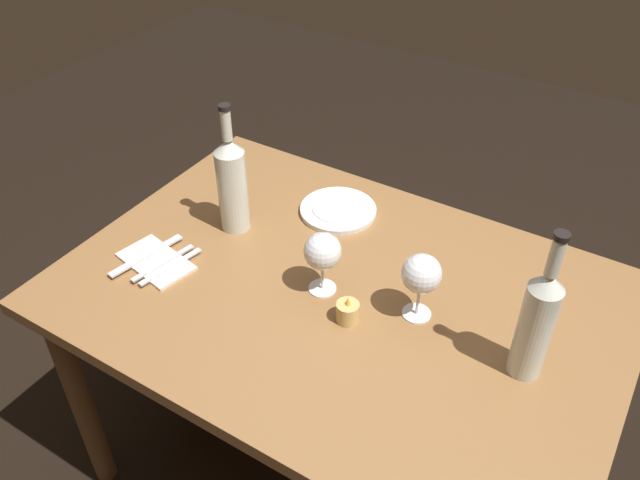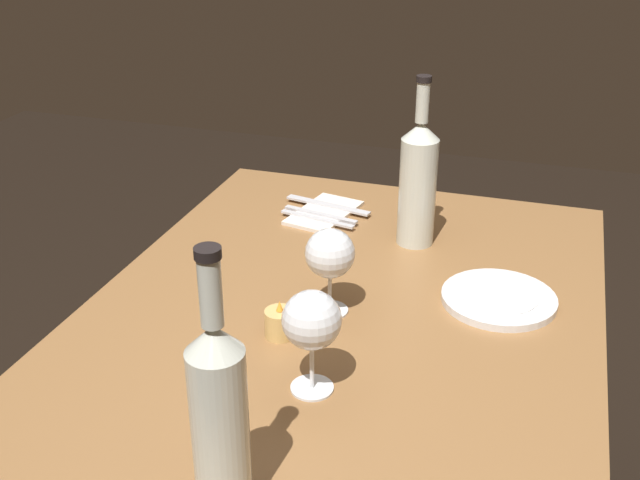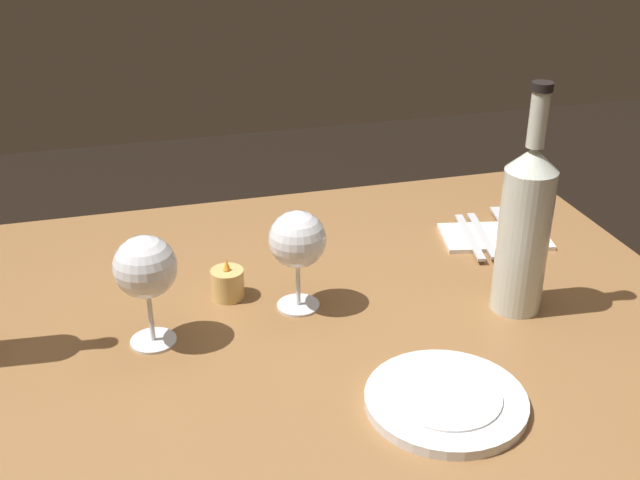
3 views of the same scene
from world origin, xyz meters
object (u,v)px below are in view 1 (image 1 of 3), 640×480
at_px(folded_napkin, 156,261).
at_px(fork_outer, 171,266).
at_px(wine_bottle, 537,322).
at_px(fork_inner, 163,263).
at_px(table_knife, 146,255).
at_px(wine_glass_right, 323,252).
at_px(dinner_plate, 338,210).
at_px(wine_glass_left, 421,275).
at_px(votive_candle, 348,312).
at_px(wine_bottle_second, 232,183).

distance_m(folded_napkin, fork_outer, 0.05).
bearing_deg(wine_bottle, fork_outer, 10.00).
height_order(fork_inner, table_knife, same).
xyz_separation_m(wine_glass_right, dinner_plate, (0.12, -0.28, -0.10)).
xyz_separation_m(fork_inner, table_knife, (0.05, 0.00, 0.00)).
height_order(dinner_plate, table_knife, dinner_plate).
bearing_deg(wine_glass_left, fork_inner, 16.38).
xyz_separation_m(votive_candle, folded_napkin, (0.50, 0.08, -0.02)).
distance_m(votive_candle, fork_inner, 0.48).
relative_size(dinner_plate, fork_outer, 1.16).
xyz_separation_m(wine_glass_right, wine_bottle_second, (0.32, -0.09, 0.03)).
distance_m(wine_bottle, votive_candle, 0.40).
bearing_deg(fork_outer, wine_glass_right, -158.83).
distance_m(wine_glass_right, votive_candle, 0.15).
height_order(wine_glass_right, votive_candle, wine_glass_right).
bearing_deg(folded_napkin, table_knife, 0.00).
xyz_separation_m(fork_inner, fork_outer, (-0.02, 0.00, 0.00)).
relative_size(wine_bottle_second, fork_outer, 1.97).
relative_size(wine_glass_right, fork_inner, 0.89).
bearing_deg(folded_napkin, wine_glass_right, -161.28).
distance_m(wine_bottle_second, fork_inner, 0.26).
bearing_deg(table_knife, dinner_plate, -126.18).
distance_m(fork_inner, table_knife, 0.05).
height_order(wine_glass_left, wine_glass_right, wine_glass_left).
bearing_deg(votive_candle, fork_inner, 9.44).
xyz_separation_m(folded_napkin, table_knife, (0.03, 0.00, 0.01)).
xyz_separation_m(votive_candle, fork_inner, (0.47, 0.08, -0.01)).
distance_m(wine_glass_right, folded_napkin, 0.44).
height_order(wine_glass_left, fork_outer, wine_glass_left).
bearing_deg(fork_inner, folded_napkin, 0.00).
distance_m(wine_glass_right, wine_bottle_second, 0.33).
relative_size(wine_bottle_second, votive_candle, 5.27).
relative_size(wine_glass_right, wine_bottle, 0.45).
bearing_deg(fork_outer, wine_bottle, -170.00).
bearing_deg(wine_glass_left, folded_napkin, 15.76).
height_order(wine_bottle, wine_bottle_second, wine_bottle).
bearing_deg(fork_inner, wine_bottle_second, -103.21).
distance_m(wine_glass_left, dinner_plate, 0.44).
height_order(folded_napkin, fork_outer, fork_outer).
distance_m(wine_bottle_second, fork_outer, 0.26).
height_order(wine_bottle, folded_napkin, wine_bottle).
xyz_separation_m(wine_bottle, fork_inner, (0.85, 0.15, -0.13)).
distance_m(votive_candle, table_knife, 0.54).
xyz_separation_m(wine_glass_left, wine_bottle_second, (0.55, -0.05, 0.02)).
relative_size(votive_candle, dinner_plate, 0.32).
relative_size(wine_glass_right, votive_candle, 2.38).
xyz_separation_m(wine_glass_left, votive_candle, (0.12, 0.10, -0.10)).
xyz_separation_m(wine_glass_right, folded_napkin, (0.40, 0.14, -0.11)).
distance_m(dinner_plate, table_knife, 0.52).
xyz_separation_m(wine_glass_left, fork_inner, (0.60, 0.18, -0.11)).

